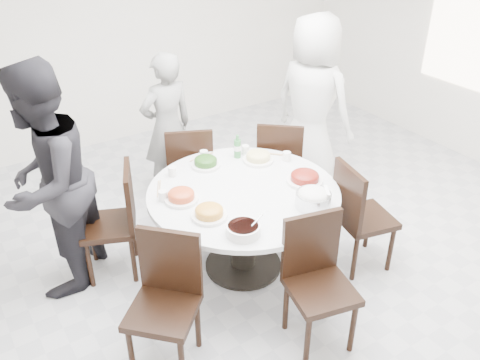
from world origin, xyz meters
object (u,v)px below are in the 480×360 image
chair_ne (280,163)px  soup_bowl (243,230)px  dining_table (243,230)px  chair_sw (162,309)px  diner_left (46,183)px  chair_n (190,169)px  chair_s (322,288)px  rice_bowl (313,200)px  diner_middle (167,128)px  beverage_bottle (237,146)px  diner_right (312,105)px  chair_se (365,216)px  chair_nw (108,223)px

chair_ne → soup_bowl: chair_ne is taller
dining_table → chair_sw: bearing=-150.8°
chair_sw → diner_left: diner_left is taller
chair_n → chair_s: (-0.04, -1.93, 0.00)m
chair_ne → rice_bowl: 1.24m
diner_middle → rice_bowl: diner_middle is taller
beverage_bottle → diner_middle: bearing=105.3°
diner_left → diner_middle: bearing=160.0°
chair_n → soup_bowl: bearing=101.0°
diner_right → diner_middle: size_ratio=1.20×
chair_n → beverage_bottle: beverage_bottle is taller
chair_s → diner_middle: diner_middle is taller
diner_left → rice_bowl: (1.60, -1.12, -0.11)m
chair_ne → diner_middle: bearing=-3.0°
chair_sw → diner_middle: bearing=108.6°
chair_ne → chair_sw: bearing=73.3°
dining_table → diner_left: diner_left is taller
chair_se → beverage_bottle: 1.22m
chair_n → chair_sw: same height
diner_left → rice_bowl: size_ratio=7.00×
diner_middle → soup_bowl: (-0.34, -1.85, 0.03)m
chair_ne → chair_sw: same height
diner_middle → chair_s: bearing=86.4°
dining_table → rice_bowl: size_ratio=5.74×
chair_nw → diner_middle: 1.29m
diner_right → chair_s: bearing=125.5°
diner_middle → beverage_bottle: bearing=102.2°
diner_left → rice_bowl: 1.96m
chair_se → diner_middle: (-0.84, 1.88, 0.28)m
chair_sw → diner_middle: (1.00, 1.92, 0.28)m
chair_n → chair_se: same height
chair_n → rice_bowl: chair_n is taller
diner_left → soup_bowl: (0.99, -1.12, -0.13)m
chair_s → diner_right: 2.25m
chair_n → chair_nw: same height
chair_sw → beverage_bottle: (1.24, 1.04, 0.38)m
chair_nw → rice_bowl: chair_nw is taller
diner_right → chair_sw: bearing=103.2°
diner_middle → chair_sw: bearing=59.5°
rice_bowl → soup_bowl: 0.62m
chair_s → diner_left: bearing=142.2°
chair_nw → dining_table: bearing=82.5°
chair_ne → diner_left: (-2.13, 0.04, 0.44)m
dining_table → diner_left: bearing=153.5°
chair_s → chair_n: bearing=101.9°
chair_s → rice_bowl: (0.30, 0.48, 0.33)m
dining_table → chair_n: chair_n is taller
diner_right → diner_middle: 1.46m
chair_nw → chair_se: same height
chair_se → dining_table: bearing=72.7°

